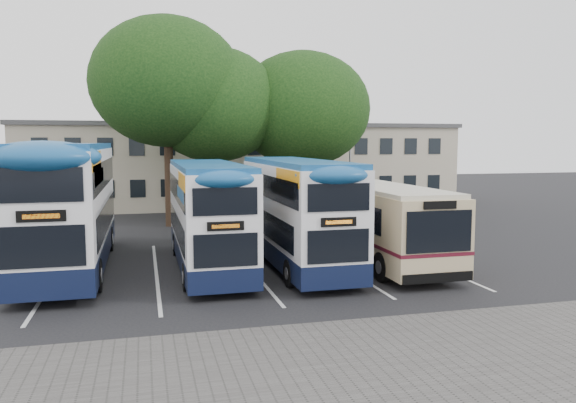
{
  "coord_description": "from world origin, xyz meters",
  "views": [
    {
      "loc": [
        -7.61,
        -15.88,
        4.8
      ],
      "look_at": [
        -2.22,
        5.0,
        2.51
      ],
      "focal_mm": 35.0,
      "sensor_mm": 36.0,
      "label": 1
    }
  ],
  "objects_px": {
    "tree_mid": "(215,105)",
    "bus_dd_right": "(296,207)",
    "lamp_post": "(350,138)",
    "bus_dd_left": "(68,200)",
    "bus_dd_mid": "(207,211)",
    "bus_single": "(373,217)",
    "tree_left": "(167,82)",
    "tree_right": "(303,110)"
  },
  "relations": [
    {
      "from": "tree_mid",
      "to": "bus_dd_right",
      "type": "relative_size",
      "value": 1.04
    },
    {
      "from": "tree_mid",
      "to": "bus_dd_right",
      "type": "xyz_separation_m",
      "value": [
        1.58,
        -12.13,
        -4.68
      ]
    },
    {
      "from": "lamp_post",
      "to": "bus_dd_right",
      "type": "bearing_deg",
      "value": -117.9
    },
    {
      "from": "bus_dd_left",
      "to": "bus_dd_right",
      "type": "xyz_separation_m",
      "value": [
        8.48,
        -1.47,
        -0.35
      ]
    },
    {
      "from": "bus_dd_mid",
      "to": "bus_single",
      "type": "height_order",
      "value": "bus_dd_mid"
    },
    {
      "from": "tree_left",
      "to": "bus_dd_left",
      "type": "xyz_separation_m",
      "value": [
        -4.19,
        -10.18,
        -5.51
      ]
    },
    {
      "from": "tree_mid",
      "to": "bus_dd_mid",
      "type": "bearing_deg",
      "value": -98.69
    },
    {
      "from": "tree_mid",
      "to": "bus_dd_right",
      "type": "distance_m",
      "value": 13.1
    },
    {
      "from": "tree_left",
      "to": "tree_right",
      "type": "xyz_separation_m",
      "value": [
        8.11,
        0.74,
        -1.35
      ]
    },
    {
      "from": "bus_dd_mid",
      "to": "tree_left",
      "type": "bearing_deg",
      "value": 94.55
    },
    {
      "from": "bus_dd_right",
      "to": "bus_single",
      "type": "height_order",
      "value": "bus_dd_right"
    },
    {
      "from": "tree_right",
      "to": "lamp_post",
      "type": "bearing_deg",
      "value": 31.82
    },
    {
      "from": "bus_dd_left",
      "to": "bus_dd_right",
      "type": "relative_size",
      "value": 1.15
    },
    {
      "from": "tree_right",
      "to": "bus_single",
      "type": "height_order",
      "value": "tree_right"
    },
    {
      "from": "lamp_post",
      "to": "bus_dd_left",
      "type": "bearing_deg",
      "value": -140.6
    },
    {
      "from": "lamp_post",
      "to": "tree_left",
      "type": "distance_m",
      "value": 13.0
    },
    {
      "from": "lamp_post",
      "to": "bus_dd_right",
      "type": "relative_size",
      "value": 0.92
    },
    {
      "from": "tree_right",
      "to": "bus_single",
      "type": "xyz_separation_m",
      "value": [
        -0.44,
        -12.14,
        -5.02
      ]
    },
    {
      "from": "bus_single",
      "to": "tree_right",
      "type": "bearing_deg",
      "value": 87.91
    },
    {
      "from": "tree_mid",
      "to": "bus_dd_mid",
      "type": "xyz_separation_m",
      "value": [
        -1.81,
        -11.84,
        -4.73
      ]
    },
    {
      "from": "tree_right",
      "to": "tree_left",
      "type": "bearing_deg",
      "value": -174.79
    },
    {
      "from": "bus_single",
      "to": "bus_dd_mid",
      "type": "bearing_deg",
      "value": 179.66
    },
    {
      "from": "bus_dd_right",
      "to": "tree_left",
      "type": "bearing_deg",
      "value": 110.22
    },
    {
      "from": "lamp_post",
      "to": "bus_dd_left",
      "type": "distance_m",
      "value": 21.35
    },
    {
      "from": "bus_dd_mid",
      "to": "bus_single",
      "type": "distance_m",
      "value": 6.78
    },
    {
      "from": "tree_right",
      "to": "bus_dd_right",
      "type": "height_order",
      "value": "tree_right"
    },
    {
      "from": "bus_dd_right",
      "to": "bus_single",
      "type": "distance_m",
      "value": 3.42
    },
    {
      "from": "lamp_post",
      "to": "tree_left",
      "type": "bearing_deg",
      "value": -164.96
    },
    {
      "from": "lamp_post",
      "to": "tree_right",
      "type": "relative_size",
      "value": 0.88
    },
    {
      "from": "lamp_post",
      "to": "tree_left",
      "type": "relative_size",
      "value": 0.77
    },
    {
      "from": "tree_mid",
      "to": "tree_right",
      "type": "height_order",
      "value": "tree_right"
    },
    {
      "from": "lamp_post",
      "to": "tree_right",
      "type": "xyz_separation_m",
      "value": [
        -4.09,
        -2.54,
        1.7
      ]
    },
    {
      "from": "lamp_post",
      "to": "bus_dd_mid",
      "type": "bearing_deg",
      "value": -127.65
    },
    {
      "from": "bus_dd_right",
      "to": "lamp_post",
      "type": "bearing_deg",
      "value": 62.1
    },
    {
      "from": "lamp_post",
      "to": "bus_dd_left",
      "type": "xyz_separation_m",
      "value": [
        -16.39,
        -13.46,
        -2.46
      ]
    },
    {
      "from": "bus_dd_right",
      "to": "bus_single",
      "type": "bearing_deg",
      "value": 4.25
    },
    {
      "from": "tree_left",
      "to": "bus_single",
      "type": "relative_size",
      "value": 1.13
    },
    {
      "from": "lamp_post",
      "to": "tree_mid",
      "type": "distance_m",
      "value": 10.06
    },
    {
      "from": "bus_single",
      "to": "tree_left",
      "type": "bearing_deg",
      "value": 123.91
    },
    {
      "from": "bus_dd_left",
      "to": "bus_dd_mid",
      "type": "relative_size",
      "value": 1.18
    },
    {
      "from": "bus_dd_mid",
      "to": "bus_single",
      "type": "xyz_separation_m",
      "value": [
        6.76,
        -0.04,
        -0.46
      ]
    },
    {
      "from": "tree_right",
      "to": "bus_dd_right",
      "type": "distance_m",
      "value": 13.73
    }
  ]
}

